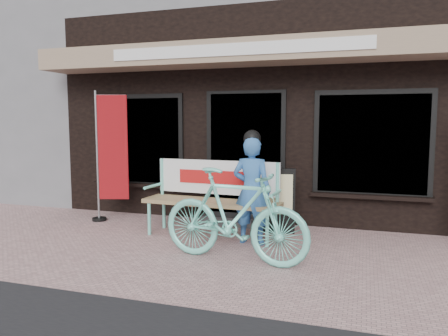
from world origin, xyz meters
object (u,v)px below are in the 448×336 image
(bench, at_px, (214,192))
(nobori_red, at_px, (110,154))
(person, at_px, (252,188))
(menu_stand, at_px, (279,200))
(bicycle, at_px, (234,216))

(bench, relative_size, nobori_red, 0.94)
(person, xyz_separation_m, nobori_red, (-2.62, 0.60, 0.36))
(menu_stand, bearing_deg, bicycle, -109.79)
(bench, bearing_deg, nobori_red, 172.81)
(bench, distance_m, menu_stand, 0.99)
(nobori_red, relative_size, menu_stand, 2.23)
(bench, distance_m, nobori_red, 2.06)
(bicycle, xyz_separation_m, nobori_red, (-2.61, 1.45, 0.57))
(bench, xyz_separation_m, nobori_red, (-1.97, 0.35, 0.49))
(nobori_red, bearing_deg, menu_stand, -16.29)
(person, height_order, bicycle, person)
(bench, height_order, person, person)
(bench, height_order, bicycle, bicycle)
(bench, distance_m, bicycle, 1.28)
(menu_stand, bearing_deg, nobori_red, 170.97)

